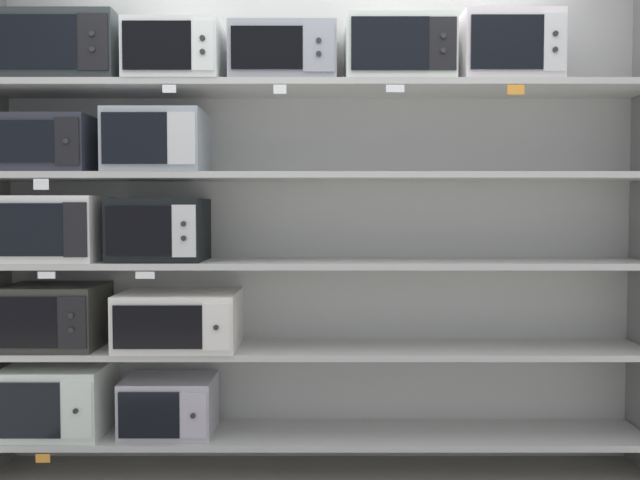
% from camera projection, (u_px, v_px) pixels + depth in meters
% --- Properties ---
extents(back_panel, '(3.37, 0.04, 2.42)m').
position_uv_depth(back_panel, '(320.00, 224.00, 3.46)').
color(back_panel, '#B2B2AD').
rests_on(back_panel, ground).
extents(shelf_0, '(3.17, 0.40, 0.03)m').
position_uv_depth(shelf_0, '(320.00, 435.00, 3.28)').
color(shelf_0, beige).
rests_on(shelf_0, ground).
extents(microwave_0, '(0.48, 0.40, 0.33)m').
position_uv_depth(microwave_0, '(58.00, 399.00, 3.27)').
color(microwave_0, silver).
rests_on(microwave_0, shelf_0).
extents(microwave_1, '(0.44, 0.34, 0.27)m').
position_uv_depth(microwave_1, '(169.00, 405.00, 3.27)').
color(microwave_1, '#BAB4C1').
rests_on(microwave_1, shelf_0).
extents(price_tag_0, '(0.07, 0.00, 0.04)m').
position_uv_depth(price_tag_0, '(43.00, 458.00, 3.08)').
color(price_tag_0, orange).
extents(shelf_1, '(3.17, 0.40, 0.03)m').
position_uv_depth(shelf_1, '(320.00, 350.00, 3.26)').
color(shelf_1, beige).
extents(microwave_2, '(0.46, 0.40, 0.30)m').
position_uv_depth(microwave_2, '(54.00, 316.00, 3.25)').
color(microwave_2, '#31302B').
rests_on(microwave_2, shelf_1).
extents(microwave_3, '(0.57, 0.44, 0.27)m').
position_uv_depth(microwave_3, '(180.00, 320.00, 3.25)').
color(microwave_3, silver).
rests_on(microwave_3, shelf_1).
extents(shelf_2, '(3.17, 0.40, 0.03)m').
position_uv_depth(shelf_2, '(320.00, 264.00, 3.24)').
color(shelf_2, beige).
extents(microwave_4, '(0.48, 0.41, 0.31)m').
position_uv_depth(microwave_4, '(54.00, 229.00, 3.23)').
color(microwave_4, white).
rests_on(microwave_4, shelf_2).
extents(microwave_5, '(0.44, 0.39, 0.30)m').
position_uv_depth(microwave_5, '(160.00, 230.00, 3.23)').
color(microwave_5, black).
rests_on(microwave_5, shelf_2).
extents(price_tag_1, '(0.08, 0.00, 0.03)m').
position_uv_depth(price_tag_1, '(47.00, 275.00, 3.04)').
color(price_tag_1, white).
extents(price_tag_2, '(0.09, 0.00, 0.03)m').
position_uv_depth(price_tag_2, '(145.00, 275.00, 3.04)').
color(price_tag_2, white).
extents(shelf_3, '(3.17, 0.40, 0.03)m').
position_uv_depth(shelf_3, '(320.00, 177.00, 3.22)').
color(shelf_3, beige).
extents(microwave_6, '(0.45, 0.42, 0.27)m').
position_uv_depth(microwave_6, '(50.00, 146.00, 3.21)').
color(microwave_6, '#2B2C37').
rests_on(microwave_6, shelf_3).
extents(microwave_7, '(0.45, 0.42, 0.29)m').
position_uv_depth(microwave_7, '(158.00, 143.00, 3.21)').
color(microwave_7, '#9AA4AE').
rests_on(microwave_7, shelf_3).
extents(price_tag_3, '(0.07, 0.00, 0.05)m').
position_uv_depth(price_tag_3, '(41.00, 184.00, 3.02)').
color(price_tag_3, white).
extents(shelf_4, '(3.17, 0.40, 0.03)m').
position_uv_depth(shelf_4, '(320.00, 88.00, 3.20)').
color(shelf_4, beige).
extents(microwave_8, '(0.58, 0.38, 0.32)m').
position_uv_depth(microwave_8, '(62.00, 51.00, 3.19)').
color(microwave_8, '#2E3436').
rests_on(microwave_8, shelf_4).
extents(microwave_9, '(0.44, 0.43, 0.27)m').
position_uv_depth(microwave_9, '(177.00, 56.00, 3.19)').
color(microwave_9, silver).
rests_on(microwave_9, shelf_4).
extents(microwave_10, '(0.50, 0.38, 0.27)m').
position_uv_depth(microwave_10, '(284.00, 57.00, 3.19)').
color(microwave_10, '#979AA3').
rests_on(microwave_10, shelf_4).
extents(microwave_11, '(0.50, 0.42, 0.30)m').
position_uv_depth(microwave_11, '(398.00, 54.00, 3.19)').
color(microwave_11, silver).
rests_on(microwave_11, shelf_4).
extents(microwave_12, '(0.46, 0.35, 0.33)m').
position_uv_depth(microwave_12, '(507.00, 51.00, 3.19)').
color(microwave_12, silver).
rests_on(microwave_12, shelf_4).
extents(price_tag_4, '(0.06, 0.00, 0.04)m').
position_uv_depth(price_tag_4, '(169.00, 89.00, 3.00)').
color(price_tag_4, white).
extents(price_tag_5, '(0.06, 0.00, 0.04)m').
position_uv_depth(price_tag_5, '(280.00, 89.00, 3.00)').
color(price_tag_5, white).
extents(price_tag_6, '(0.08, 0.00, 0.03)m').
position_uv_depth(price_tag_6, '(395.00, 88.00, 3.00)').
color(price_tag_6, white).
extents(price_tag_7, '(0.08, 0.00, 0.04)m').
position_uv_depth(price_tag_7, '(516.00, 90.00, 3.00)').
color(price_tag_7, orange).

